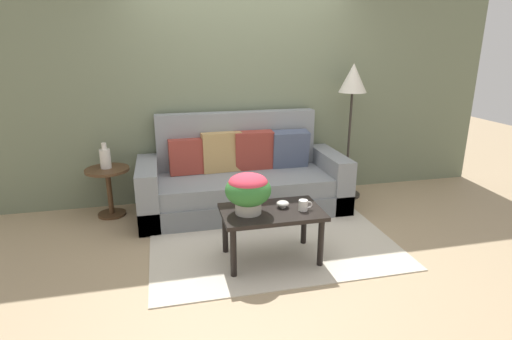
# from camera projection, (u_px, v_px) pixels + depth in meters

# --- Properties ---
(ground_plane) EXTENTS (14.00, 14.00, 0.00)m
(ground_plane) POSITION_uv_depth(u_px,v_px,m) (268.00, 236.00, 4.07)
(ground_plane) COLOR tan
(wall_back) EXTENTS (6.40, 0.12, 2.99)m
(wall_back) POSITION_uv_depth(u_px,v_px,m) (242.00, 73.00, 4.78)
(wall_back) COLOR slate
(wall_back) RESTS_ON ground
(area_rug) EXTENTS (2.29, 1.95, 0.01)m
(area_rug) POSITION_uv_depth(u_px,v_px,m) (267.00, 234.00, 4.09)
(area_rug) COLOR beige
(area_rug) RESTS_ON ground
(couch) EXTENTS (2.30, 0.91, 1.08)m
(couch) POSITION_uv_depth(u_px,v_px,m) (242.00, 180.00, 4.67)
(couch) COLOR slate
(couch) RESTS_ON ground
(coffee_table) EXTENTS (0.86, 0.53, 0.47)m
(coffee_table) POSITION_uv_depth(u_px,v_px,m) (272.00, 218.00, 3.51)
(coffee_table) COLOR black
(coffee_table) RESTS_ON ground
(side_table) EXTENTS (0.47, 0.47, 0.54)m
(side_table) POSITION_uv_depth(u_px,v_px,m) (109.00, 183.00, 4.45)
(side_table) COLOR #4C331E
(side_table) RESTS_ON ground
(floor_lamp) EXTENTS (0.36, 0.36, 1.62)m
(floor_lamp) POSITION_uv_depth(u_px,v_px,m) (352.00, 92.00, 4.77)
(floor_lamp) COLOR #2D2823
(floor_lamp) RESTS_ON ground
(potted_plant) EXTENTS (0.39, 0.39, 0.34)m
(potted_plant) POSITION_uv_depth(u_px,v_px,m) (248.00, 190.00, 3.38)
(potted_plant) COLOR #B7B2A8
(potted_plant) RESTS_ON coffee_table
(coffee_mug) EXTENTS (0.12, 0.08, 0.09)m
(coffee_mug) POSITION_uv_depth(u_px,v_px,m) (304.00, 205.00, 3.47)
(coffee_mug) COLOR white
(coffee_mug) RESTS_ON coffee_table
(snack_bowl) EXTENTS (0.11, 0.11, 0.06)m
(snack_bowl) POSITION_uv_depth(u_px,v_px,m) (283.00, 204.00, 3.54)
(snack_bowl) COLOR silver
(snack_bowl) RESTS_ON coffee_table
(table_vase) EXTENTS (0.11, 0.11, 0.28)m
(table_vase) POSITION_uv_depth(u_px,v_px,m) (105.00, 158.00, 4.38)
(table_vase) COLOR silver
(table_vase) RESTS_ON side_table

